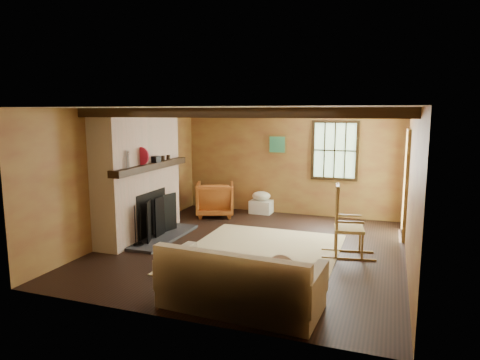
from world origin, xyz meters
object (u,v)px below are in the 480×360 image
at_px(sofa, 240,287).
at_px(armchair, 215,199).
at_px(fireplace, 140,179).
at_px(laundry_basket, 261,207).
at_px(rocking_chair, 346,226).

distance_m(sofa, armchair, 4.70).
bearing_deg(fireplace, armchair, 70.60).
bearing_deg(laundry_basket, rocking_chair, -47.60).
distance_m(fireplace, sofa, 3.68).
relative_size(fireplace, sofa, 1.21).
xyz_separation_m(fireplace, sofa, (2.80, -2.25, -0.82)).
bearing_deg(rocking_chair, fireplace, 83.07).
height_order(rocking_chair, laundry_basket, rocking_chair).
bearing_deg(rocking_chair, sofa, 148.41).
relative_size(sofa, laundry_basket, 3.97).
xyz_separation_m(laundry_basket, armchair, (-0.92, -0.59, 0.23)).
bearing_deg(laundry_basket, armchair, -147.28).
relative_size(rocking_chair, sofa, 0.60).
relative_size(sofa, armchair, 2.36).
height_order(fireplace, rocking_chair, fireplace).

